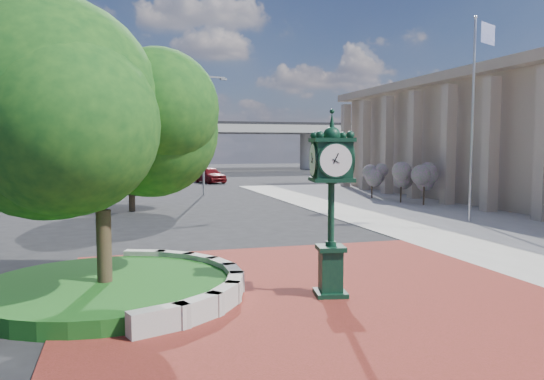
{
  "coord_description": "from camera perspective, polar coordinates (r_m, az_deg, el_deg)",
  "views": [
    {
      "loc": [
        -4.55,
        -13.43,
        3.7
      ],
      "look_at": [
        -0.3,
        1.5,
        2.43
      ],
      "focal_mm": 35.0,
      "sensor_mm": 36.0,
      "label": 1
    }
  ],
  "objects": [
    {
      "name": "ground",
      "position": [
        14.66,
        2.77,
        -9.96
      ],
      "size": [
        200.0,
        200.0,
        0.0
      ],
      "primitive_type": "plane",
      "color": "black",
      "rests_on": "ground"
    },
    {
      "name": "plaza",
      "position": [
        13.74,
        4.13,
        -10.88
      ],
      "size": [
        12.0,
        12.0,
        0.04
      ],
      "primitive_type": "cube",
      "color": "maroon",
      "rests_on": "ground"
    },
    {
      "name": "sidewalk",
      "position": [
        31.39,
        25.19,
        -2.52
      ],
      "size": [
        20.0,
        50.0,
        0.04
      ],
      "primitive_type": "cube",
      "color": "#9E9B93",
      "rests_on": "ground"
    },
    {
      "name": "planter_wall",
      "position": [
        13.99,
        -7.95,
        -9.58
      ],
      "size": [
        2.96,
        6.77,
        0.54
      ],
      "color": "#9E9B93",
      "rests_on": "ground"
    },
    {
      "name": "grass_bed",
      "position": [
        13.89,
        -17.5,
        -10.15
      ],
      "size": [
        6.1,
        6.1,
        0.4
      ],
      "primitive_type": "cylinder",
      "color": "#154915",
      "rests_on": "ground"
    },
    {
      "name": "overpass",
      "position": [
        83.59,
        -13.01,
        6.49
      ],
      "size": [
        90.0,
        12.0,
        7.5
      ],
      "color": "#9E9B93",
      "rests_on": "ground"
    },
    {
      "name": "tree_planter",
      "position": [
        13.44,
        -17.87,
        4.54
      ],
      "size": [
        5.2,
        5.2,
        6.33
      ],
      "color": "#38281C",
      "rests_on": "ground"
    },
    {
      "name": "tree_street",
      "position": [
        31.44,
        -14.93,
        3.66
      ],
      "size": [
        4.4,
        4.4,
        5.45
      ],
      "color": "#38281C",
      "rests_on": "ground"
    },
    {
      "name": "post_clock",
      "position": [
        12.98,
        6.39,
        -0.72
      ],
      "size": [
        1.07,
        1.07,
        4.53
      ],
      "color": "black",
      "rests_on": "ground"
    },
    {
      "name": "parked_car",
      "position": [
        54.94,
        -6.72,
        1.63
      ],
      "size": [
        3.2,
        5.22,
        1.66
      ],
      "primitive_type": "imported",
      "rotation": [
        0.0,
        0.0,
        0.27
      ],
      "color": "#5E0D11",
      "rests_on": "ground"
    },
    {
      "name": "flagpole_b",
      "position": [
        27.62,
        20.76,
        7.27
      ],
      "size": [
        1.48,
        0.68,
        9.96
      ],
      "color": "silver",
      "rests_on": "ground"
    },
    {
      "name": "street_lamp_near",
      "position": [
        41.15,
        -7.14,
        6.89
      ],
      "size": [
        2.02,
        0.61,
        9.09
      ],
      "color": "slate",
      "rests_on": "ground"
    },
    {
      "name": "street_lamp_far",
      "position": [
        52.09,
        -12.87,
        5.94
      ],
      "size": [
        1.9,
        0.24,
        8.48
      ],
      "color": "slate",
      "rests_on": "ground"
    },
    {
      "name": "shrub_near",
      "position": [
        34.67,
        16.04,
        0.99
      ],
      "size": [
        1.2,
        1.2,
        2.2
      ],
      "color": "#38281C",
      "rests_on": "ground"
    },
    {
      "name": "shrub_mid",
      "position": [
        35.96,
        13.71,
        1.17
      ],
      "size": [
        1.2,
        1.2,
        2.2
      ],
      "color": "#38281C",
      "rests_on": "ground"
    },
    {
      "name": "shrub_far",
      "position": [
        38.65,
        10.72,
        1.45
      ],
      "size": [
        1.2,
        1.2,
        2.2
      ],
      "color": "#38281C",
      "rests_on": "ground"
    }
  ]
}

